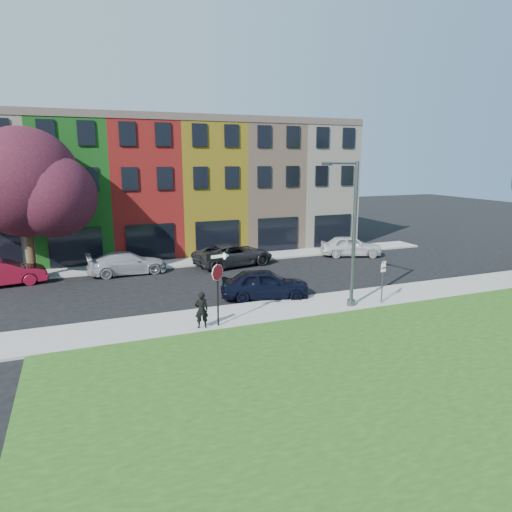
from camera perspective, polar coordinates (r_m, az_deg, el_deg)
name	(u,v)px	position (r m, az deg, el deg)	size (l,w,h in m)	color
ground	(325,329)	(20.56, 8.56, -9.06)	(120.00, 120.00, 0.00)	black
sidewalk_near	(329,303)	(23.94, 9.14, -5.85)	(40.00, 3.00, 0.12)	gray
sidewalk_far	(182,263)	(33.06, -9.18, -0.83)	(40.00, 2.40, 0.12)	gray
rowhouse_block	(170,188)	(38.47, -10.72, 8.35)	(30.00, 10.12, 10.00)	beige
stop_sign	(218,274)	(19.81, -4.84, -2.28)	(1.04, 0.26, 3.31)	black
man	(202,310)	(20.08, -6.83, -6.70)	(0.64, 0.47, 1.63)	black
sedan_near	(265,284)	(24.43, 1.12, -3.50)	(5.04, 3.02, 1.61)	black
parked_car_red	(3,273)	(30.68, -29.06, -1.87)	(4.89, 2.27, 1.55)	maroon
parked_car_silver	(127,263)	(30.71, -15.79, -0.86)	(5.09, 2.26, 1.45)	#A09FA4
parked_car_dark	(234,254)	(31.94, -2.83, 0.20)	(6.07, 3.62, 1.58)	black
parked_car_white	(351,246)	(35.76, 11.78, 1.24)	(4.99, 3.38, 1.58)	silver
street_lamp	(351,234)	(22.93, 11.76, 2.68)	(0.82, 2.55, 7.13)	#4C4F51
parking_sign_a	(383,275)	(24.29, 15.60, -2.33)	(0.31, 0.13, 2.23)	#4C4F51
parking_sign_b	(383,277)	(23.96, 15.55, -2.60)	(0.32, 0.11, 2.17)	#4C4F51
tree_purple	(27,185)	(30.96, -26.73, 7.95)	(7.87, 6.89, 9.15)	black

